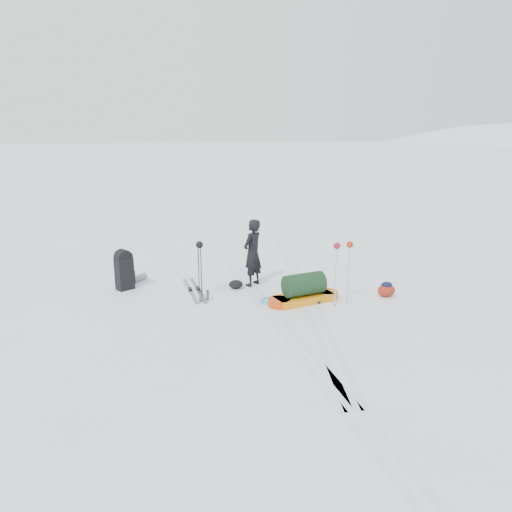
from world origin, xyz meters
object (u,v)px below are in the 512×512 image
object	(u,v)px
expedition_rucksack	(126,270)
ski_poles_black	(200,252)
skier	(253,253)
pulk_sled	(304,291)

from	to	relation	value
expedition_rucksack	ski_poles_black	bearing A→B (deg)	-64.09
ski_poles_black	skier	bearing A→B (deg)	25.65
expedition_rucksack	ski_poles_black	distance (m)	2.07
skier	ski_poles_black	size ratio (longest dim) A/B	1.24
ski_poles_black	expedition_rucksack	bearing A→B (deg)	146.31
skier	pulk_sled	size ratio (longest dim) A/B	0.91
skier	pulk_sled	bearing A→B (deg)	77.50
ski_poles_black	pulk_sled	bearing A→B (deg)	-19.91
skier	ski_poles_black	bearing A→B (deg)	-16.90
skier	pulk_sled	world-z (taller)	skier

